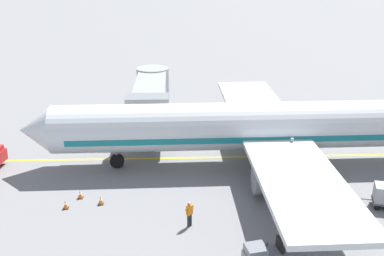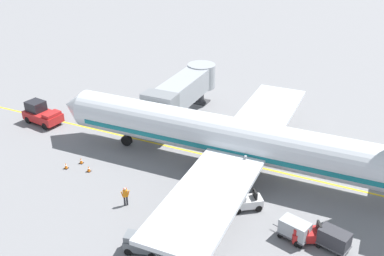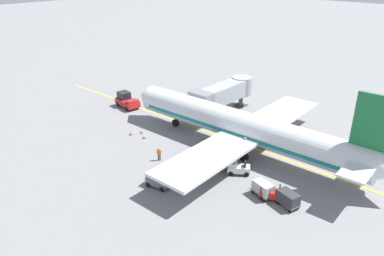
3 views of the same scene
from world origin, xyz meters
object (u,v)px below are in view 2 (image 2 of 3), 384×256
object	(u,v)px
safety_cone_nose_right	(81,161)
safety_cone_wing_tip	(66,166)
baggage_tug_spare	(307,234)
baggage_tug_trailing	(245,201)
baggage_tug_lead	(141,243)
baggage_cart_front	(295,229)
safety_cone_nose_left	(89,169)
ground_crew_wing_walker	(125,195)
baggage_cart_second_in_train	(334,239)
jet_bridge	(183,90)
pushback_tractor	(42,114)
parked_airliner	(235,139)

from	to	relation	value
safety_cone_nose_right	safety_cone_wing_tip	world-z (taller)	same
baggage_tug_spare	baggage_tug_trailing	bearing A→B (deg)	71.11
baggage_tug_lead	baggage_cart_front	xyz separation A→B (m)	(5.81, -9.39, 0.24)
safety_cone_wing_tip	safety_cone_nose_left	bearing A→B (deg)	-78.40
baggage_tug_lead	ground_crew_wing_walker	size ratio (longest dim) A/B	1.59
ground_crew_wing_walker	safety_cone_nose_right	xyz separation A→B (m)	(3.76, 7.41, -0.66)
baggage_cart_front	safety_cone_wing_tip	distance (m)	21.44
baggage_cart_second_in_train	safety_cone_wing_tip	xyz separation A→B (m)	(0.60, 24.17, -0.66)
baggage_tug_spare	ground_crew_wing_walker	size ratio (longest dim) A/B	1.64
jet_bridge	pushback_tractor	distance (m)	16.02
baggage_tug_trailing	baggage_cart_second_in_train	xyz separation A→B (m)	(-1.84, -7.16, 0.24)
baggage_cart_second_in_train	safety_cone_nose_left	size ratio (longest dim) A/B	5.04
baggage_tug_lead	safety_cone_wing_tip	distance (m)	13.69
baggage_tug_trailing	pushback_tractor	bearing A→B (deg)	78.12
baggage_tug_trailing	baggage_cart_front	xyz separation A→B (m)	(-1.96, -4.41, 0.24)
baggage_tug_trailing	safety_cone_wing_tip	xyz separation A→B (m)	(-1.24, 17.01, -0.42)
pushback_tractor	baggage_tug_trailing	distance (m)	26.27
baggage_cart_front	baggage_cart_second_in_train	world-z (taller)	same
jet_bridge	safety_cone_nose_left	xyz separation A→B (m)	(-14.08, 2.82, -3.16)
baggage_tug_lead	baggage_tug_trailing	bearing A→B (deg)	-32.67
jet_bridge	baggage_tug_spare	distance (m)	23.11
jet_bridge	safety_cone_wing_tip	distance (m)	15.71
baggage_cart_front	safety_cone_wing_tip	world-z (taller)	baggage_cart_front
baggage_cart_second_in_train	safety_cone_wing_tip	size ratio (longest dim) A/B	5.04
baggage_cart_second_in_train	baggage_tug_trailing	bearing A→B (deg)	75.58
pushback_tractor	jet_bridge	bearing A→B (deg)	-60.14
baggage_tug_lead	safety_cone_nose_left	xyz separation A→B (m)	(7.00, 9.79, -0.42)
jet_bridge	baggage_cart_second_in_train	world-z (taller)	jet_bridge
baggage_cart_front	safety_cone_nose_left	xyz separation A→B (m)	(1.18, 19.18, -0.66)
safety_cone_nose_left	jet_bridge	bearing A→B (deg)	-11.32
baggage_tug_spare	safety_cone_wing_tip	world-z (taller)	baggage_tug_spare
jet_bridge	pushback_tractor	size ratio (longest dim) A/B	2.79
baggage_tug_lead	baggage_tug_spare	size ratio (longest dim) A/B	0.97
pushback_tractor	baggage_tug_lead	size ratio (longest dim) A/B	1.74
baggage_tug_spare	ground_crew_wing_walker	xyz separation A→B (m)	(-1.84, 14.21, 0.24)
baggage_cart_second_in_train	safety_cone_nose_right	size ratio (longest dim) A/B	5.04
baggage_tug_lead	safety_cone_wing_tip	world-z (taller)	baggage_tug_lead
pushback_tractor	safety_cone_nose_left	bearing A→B (deg)	-119.53
baggage_tug_spare	baggage_cart_front	bearing A→B (deg)	99.31
baggage_tug_trailing	baggage_tug_spare	distance (m)	5.61
safety_cone_wing_tip	jet_bridge	bearing A→B (deg)	-19.16
baggage_tug_trailing	safety_cone_wing_tip	bearing A→B (deg)	94.16
parked_airliner	baggage_tug_lead	xyz separation A→B (m)	(-12.93, 2.13, -2.47)
parked_airliner	ground_crew_wing_walker	size ratio (longest dim) A/B	22.04
ground_crew_wing_walker	safety_cone_nose_left	distance (m)	6.57
baggage_tug_spare	safety_cone_nose_left	size ratio (longest dim) A/B	4.70
jet_bridge	safety_cone_wing_tip	world-z (taller)	jet_bridge
safety_cone_wing_tip	baggage_cart_front	bearing A→B (deg)	-91.94
baggage_cart_second_in_train	safety_cone_wing_tip	bearing A→B (deg)	88.57
baggage_tug_trailing	safety_cone_nose_right	size ratio (longest dim) A/B	4.63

